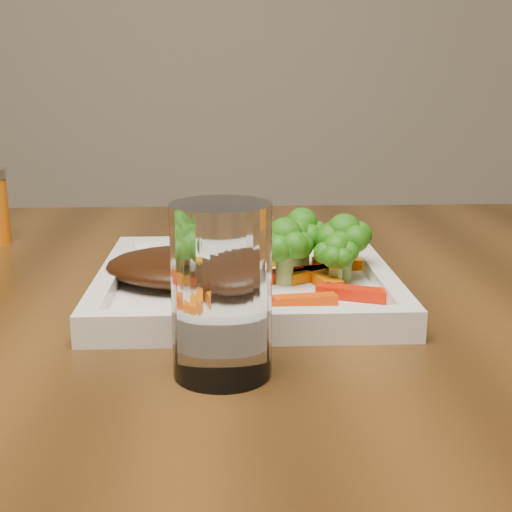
{
  "coord_description": "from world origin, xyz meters",
  "views": [
    {
      "loc": [
        0.23,
        -0.5,
        0.95
      ],
      "look_at": [
        0.26,
        0.14,
        0.79
      ],
      "focal_mm": 50.0,
      "sensor_mm": 36.0,
      "label": 1
    }
  ],
  "objects": [
    {
      "name": "carrot_5",
      "position": [
        0.32,
        0.13,
        0.77
      ],
      "size": [
        0.03,
        0.06,
        0.01
      ],
      "primitive_type": "cube",
      "rotation": [
        0.0,
        0.0,
        -1.3
      ],
      "color": "#C85703",
      "rests_on": "plate"
    },
    {
      "name": "steak",
      "position": [
        0.19,
        0.14,
        0.78
      ],
      "size": [
        0.17,
        0.14,
        0.03
      ],
      "primitive_type": "ellipsoid",
      "rotation": [
        0.0,
        0.0,
        -0.14
      ],
      "color": "#331807",
      "rests_on": "plate"
    },
    {
      "name": "carrot_3",
      "position": [
        0.35,
        0.18,
        0.77
      ],
      "size": [
        0.06,
        0.02,
        0.01
      ],
      "primitive_type": "cube",
      "rotation": [
        0.0,
        0.0,
        -0.06
      ],
      "color": "#CB5403",
      "rests_on": "plate"
    },
    {
      "name": "carrot_0",
      "position": [
        0.29,
        0.06,
        0.77
      ],
      "size": [
        0.06,
        0.02,
        0.01
      ],
      "primitive_type": "cube",
      "rotation": [
        0.0,
        0.0,
        0.14
      ],
      "color": "#DF3D03",
      "rests_on": "plate"
    },
    {
      "name": "carrot_4",
      "position": [
        0.27,
        0.19,
        0.77
      ],
      "size": [
        0.05,
        0.04,
        0.01
      ],
      "primitive_type": "cube",
      "rotation": [
        0.0,
        0.0,
        0.61
      ],
      "color": "orange",
      "rests_on": "plate"
    },
    {
      "name": "carrot_1",
      "position": [
        0.34,
        0.08,
        0.77
      ],
      "size": [
        0.06,
        0.04,
        0.01
      ],
      "primitive_type": "cube",
      "rotation": [
        0.0,
        0.0,
        -0.38
      ],
      "color": "red",
      "rests_on": "plate"
    },
    {
      "name": "plate",
      "position": [
        0.25,
        0.14,
        0.76
      ],
      "size": [
        0.27,
        0.27,
        0.01
      ],
      "primitive_type": "cube",
      "color": "white",
      "rests_on": "dining_table"
    },
    {
      "name": "drinking_glass",
      "position": [
        0.23,
        -0.04,
        0.81
      ],
      "size": [
        0.07,
        0.07,
        0.12
      ],
      "primitive_type": "cylinder",
      "rotation": [
        0.0,
        0.0,
        0.04
      ],
      "color": "silver",
      "rests_on": "dining_table"
    },
    {
      "name": "broccoli_0",
      "position": [
        0.3,
        0.18,
        0.8
      ],
      "size": [
        0.07,
        0.07,
        0.07
      ],
      "primitive_type": null,
      "rotation": [
        0.0,
        0.0,
        0.22
      ],
      "color": "#2D6110",
      "rests_on": "plate"
    },
    {
      "name": "carrot_6",
      "position": [
        0.31,
        0.15,
        0.77
      ],
      "size": [
        0.06,
        0.04,
        0.01
      ],
      "primitive_type": "cube",
      "rotation": [
        0.0,
        0.0,
        0.57
      ],
      "color": "#DC6903",
      "rests_on": "plate"
    },
    {
      "name": "carrot_7",
      "position": [
        0.3,
        0.15,
        0.77
      ],
      "size": [
        0.06,
        0.04,
        0.01
      ],
      "primitive_type": "cube",
      "rotation": [
        0.0,
        0.0,
        0.33
      ],
      "color": "red",
      "rests_on": "plate"
    },
    {
      "name": "carrot_2",
      "position": [
        0.25,
        0.08,
        0.77
      ],
      "size": [
        0.02,
        0.06,
        0.01
      ],
      "primitive_type": "cube",
      "rotation": [
        0.0,
        0.0,
        1.62
      ],
      "color": "#EB6103",
      "rests_on": "plate"
    },
    {
      "name": "broccoli_3",
      "position": [
        0.28,
        0.13,
        0.79
      ],
      "size": [
        0.08,
        0.08,
        0.06
      ],
      "primitive_type": null,
      "rotation": [
        0.0,
        0.0,
        0.41
      ],
      "color": "#106511",
      "rests_on": "plate"
    },
    {
      "name": "broccoli_1",
      "position": [
        0.34,
        0.14,
        0.79
      ],
      "size": [
        0.07,
        0.07,
        0.06
      ],
      "primitive_type": null,
      "rotation": [
        0.0,
        0.0,
        -0.1
      ],
      "color": "#326B11",
      "rests_on": "plate"
    },
    {
      "name": "broccoli_2",
      "position": [
        0.33,
        0.12,
        0.79
      ],
      "size": [
        0.05,
        0.05,
        0.06
      ],
      "primitive_type": null,
      "rotation": [
        0.0,
        0.0,
        0.09
      ],
      "color": "#1E6D12",
      "rests_on": "plate"
    }
  ]
}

